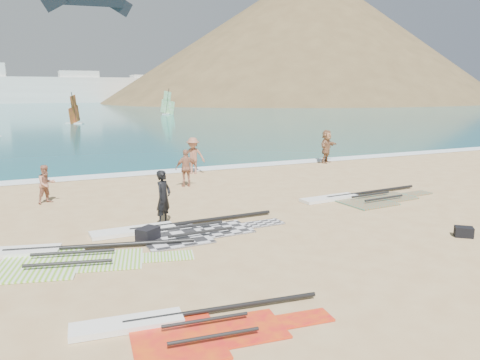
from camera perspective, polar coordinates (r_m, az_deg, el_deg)
name	(u,v)px	position (r m, az deg, el deg)	size (l,w,h in m)	color
ground	(268,239)	(13.96, 3.45, -7.20)	(300.00, 300.00, 0.00)	tan
sea	(50,105)	(143.91, -22.14, 8.50)	(300.00, 240.00, 0.06)	#0D495D
surf_line	(160,173)	(25.19, -9.70, 0.90)	(300.00, 1.20, 0.04)	white
headland_main	(310,102)	(168.59, 8.51, 9.43)	(143.00, 143.00, 45.00)	brown
headland_minor	(370,100)	(197.40, 15.60, 9.37)	(70.00, 70.00, 28.00)	brown
rig_grey	(176,230)	(14.73, -7.75, -6.10)	(6.11, 2.42, 0.20)	#262628
rig_green	(54,257)	(13.33, -21.74, -8.66)	(6.25, 3.18, 0.20)	#79CB1C
rig_orange	(360,198)	(19.45, 14.45, -2.14)	(5.93, 2.40, 0.20)	#DF410F
rig_red	(183,328)	(9.08, -6.99, -17.43)	(4.92, 2.17, 0.19)	red
gear_bag_near	(148,234)	(13.98, -11.16, -6.52)	(0.63, 0.46, 0.40)	black
gear_bag_far	(464,232)	(15.62, 25.62, -5.72)	(0.51, 0.36, 0.31)	black
person_wetsuit	(164,198)	(15.40, -9.30, -2.13)	(0.65, 0.43, 1.79)	black
beachgoer_left	(46,184)	(19.56, -22.53, -0.46)	(0.73, 0.57, 1.50)	#AF7157
beachgoer_mid	(193,156)	(24.49, -5.74, 2.97)	(1.23, 0.71, 1.90)	#9A614A
beachgoer_back	(186,168)	(21.24, -6.56, 1.45)	(1.00, 0.42, 1.71)	#B07457
beachgoer_right	(327,146)	(28.51, 10.50, 4.06)	(1.84, 0.59, 1.98)	#996946
windsurfer_centre	(74,114)	(63.13, -19.56, 7.54)	(2.20, 2.28, 4.04)	white
windsurfer_right	(168,107)	(82.77, -8.82, 8.79)	(2.35, 2.36, 4.50)	white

